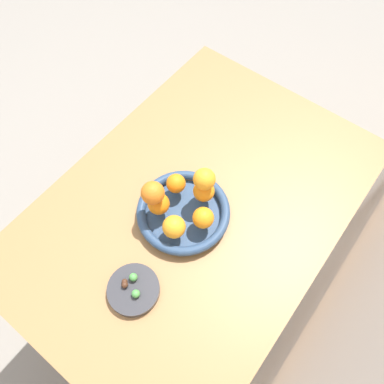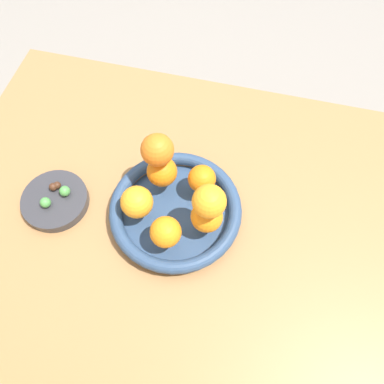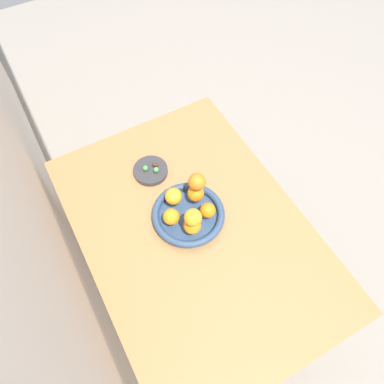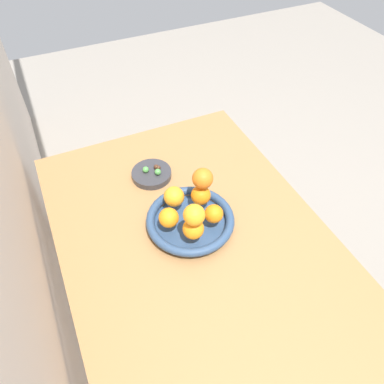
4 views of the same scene
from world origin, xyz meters
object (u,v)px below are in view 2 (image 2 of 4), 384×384
orange_0 (207,216)px  dining_table (200,238)px  orange_5 (157,150)px  candy_ball_0 (56,187)px  candy_ball_3 (53,187)px  orange_4 (166,232)px  candy_ball_1 (45,202)px  fruit_bowl (176,210)px  candy_dish (55,201)px  candy_ball_2 (65,191)px  orange_3 (137,202)px  orange_1 (202,179)px  orange_6 (209,201)px  orange_2 (162,172)px

orange_0 → dining_table: bearing=-47.9°
dining_table → orange_5: 0.25m
candy_ball_0 → candy_ball_3: size_ratio=0.92×
orange_4 → candy_ball_1: size_ratio=2.74×
dining_table → candy_ball_1: candy_ball_1 is taller
dining_table → orange_4: 0.18m
candy_ball_1 → orange_4: bearing=176.0°
orange_0 → orange_4: size_ratio=1.03×
fruit_bowl → orange_4: bearing=90.9°
candy_dish → candy_ball_1: candy_ball_1 is taller
candy_ball_2 → candy_ball_3: (0.03, -0.00, -0.00)m
candy_ball_0 → candy_ball_2: size_ratio=0.72×
orange_3 → orange_5: (-0.02, -0.08, 0.06)m
orange_0 → orange_1: 0.08m
orange_0 → orange_1: (0.03, -0.08, -0.00)m
dining_table → orange_0: 0.16m
orange_5 → candy_ball_3: size_ratio=3.69×
orange_0 → candy_ball_2: (0.29, -0.00, -0.04)m
dining_table → candy_ball_0: bearing=0.9°
orange_4 → orange_6: (-0.07, -0.05, 0.06)m
candy_ball_0 → orange_3: bearing=176.2°
orange_6 → candy_ball_2: orange_6 is taller
fruit_bowl → candy_ball_2: candy_ball_2 is taller
orange_6 → candy_ball_0: (0.32, -0.01, -0.10)m
orange_4 → candy_ball_0: 0.26m
orange_4 → candy_ball_3: size_ratio=3.46×
orange_2 → candy_ball_1: orange_2 is taller
dining_table → candy_ball_0: candy_ball_0 is taller
dining_table → candy_ball_0: (0.30, 0.00, 0.12)m
candy_ball_3 → orange_1: bearing=-166.9°
orange_0 → orange_3: bearing=1.0°
orange_5 → orange_4: bearing=110.2°
orange_5 → candy_dish: bearing=24.9°
orange_4 → candy_ball_3: orange_4 is taller
orange_0 → candy_ball_3: (0.32, -0.01, -0.04)m
orange_5 → candy_ball_3: bearing=19.2°
orange_0 → orange_3: orange_3 is taller
fruit_bowl → candy_ball_1: (0.25, 0.05, 0.01)m
candy_ball_0 → candy_ball_2: bearing=165.2°
orange_4 → orange_6: bearing=-144.2°
orange_5 → candy_ball_1: 0.25m
orange_1 → orange_4: bearing=72.6°
candy_ball_1 → candy_ball_2: same height
orange_4 → candy_ball_1: orange_4 is taller
candy_dish → orange_6: size_ratio=2.24×
orange_1 → candy_dish: bearing=17.2°
orange_4 → candy_ball_2: (0.23, -0.05, -0.04)m
fruit_bowl → candy_ball_1: bearing=11.0°
orange_4 → candy_ball_2: 0.24m
orange_3 → candy_ball_2: (0.16, -0.01, -0.04)m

